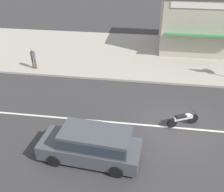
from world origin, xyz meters
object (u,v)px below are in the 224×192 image
object	(u,v)px
minivan_dark_grey_1	(92,144)
pedestrian_mid_kerb	(33,58)
shopfront_corner_warung	(200,20)
motorcycle_0	(183,119)

from	to	relation	value
minivan_dark_grey_1	pedestrian_mid_kerb	bearing A→B (deg)	126.45
pedestrian_mid_kerb	shopfront_corner_warung	world-z (taller)	shopfront_corner_warung
motorcycle_0	shopfront_corner_warung	world-z (taller)	shopfront_corner_warung
minivan_dark_grey_1	pedestrian_mid_kerb	distance (m)	10.47
minivan_dark_grey_1	motorcycle_0	size ratio (longest dim) A/B	2.79
shopfront_corner_warung	pedestrian_mid_kerb	bearing A→B (deg)	-153.00
motorcycle_0	minivan_dark_grey_1	bearing A→B (deg)	-144.23
minivan_dark_grey_1	shopfront_corner_warung	size ratio (longest dim) A/B	0.72
motorcycle_0	pedestrian_mid_kerb	size ratio (longest dim) A/B	1.11
pedestrian_mid_kerb	motorcycle_0	bearing A→B (deg)	-26.92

